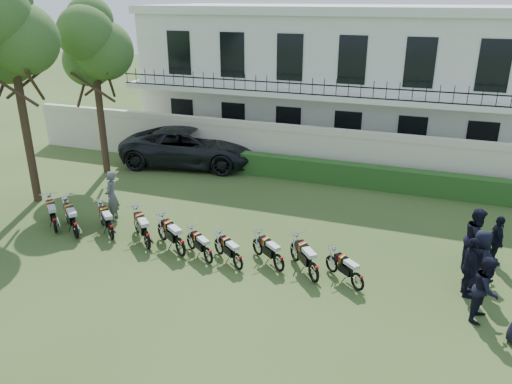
# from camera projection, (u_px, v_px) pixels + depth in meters

# --- Properties ---
(ground) EXTENTS (100.00, 100.00, 0.00)m
(ground) POSITION_uv_depth(u_px,v_px,m) (243.00, 249.00, 16.62)
(ground) COLOR #2F481C
(ground) RESTS_ON ground
(perimeter_wall) EXTENTS (30.00, 0.35, 2.30)m
(perimeter_wall) POSITION_uv_depth(u_px,v_px,m) (306.00, 150.00, 23.18)
(perimeter_wall) COLOR beige
(perimeter_wall) RESTS_ON ground
(hedge) EXTENTS (18.00, 0.60, 1.00)m
(hedge) POSITION_uv_depth(u_px,v_px,m) (323.00, 171.00, 22.40)
(hedge) COLOR #224B1B
(hedge) RESTS_ON ground
(building) EXTENTS (20.40, 9.60, 7.40)m
(building) POSITION_uv_depth(u_px,v_px,m) (336.00, 77.00, 27.45)
(building) COLOR silver
(building) RESTS_ON ground
(tree_west_mid) EXTENTS (3.40, 3.20, 8.82)m
(tree_west_mid) POSITION_uv_depth(u_px,v_px,m) (10.00, 31.00, 18.09)
(tree_west_mid) COLOR #473323
(tree_west_mid) RESTS_ON ground
(tree_west_near) EXTENTS (3.40, 3.20, 7.90)m
(tree_west_near) POSITION_uv_depth(u_px,v_px,m) (93.00, 44.00, 21.71)
(tree_west_near) COLOR #473323
(tree_west_near) RESTS_ON ground
(motorcycle_0) EXTENTS (1.51, 1.43, 1.08)m
(motorcycle_0) POSITION_uv_depth(u_px,v_px,m) (54.00, 220.00, 17.51)
(motorcycle_0) COLOR black
(motorcycle_0) RESTS_ON ground
(motorcycle_1) EXTENTS (1.67, 1.42, 1.14)m
(motorcycle_1) POSITION_uv_depth(u_px,v_px,m) (75.00, 225.00, 17.09)
(motorcycle_1) COLOR black
(motorcycle_1) RESTS_ON ground
(motorcycle_2) EXTENTS (1.52, 1.34, 1.06)m
(motorcycle_2) POSITION_uv_depth(u_px,v_px,m) (111.00, 227.00, 17.03)
(motorcycle_2) COLOR black
(motorcycle_2) RESTS_ON ground
(motorcycle_3) EXTENTS (1.55, 1.48, 1.11)m
(motorcycle_3) POSITION_uv_depth(u_px,v_px,m) (147.00, 236.00, 16.37)
(motorcycle_3) COLOR black
(motorcycle_3) RESTS_ON ground
(motorcycle_4) EXTENTS (1.71, 1.25, 1.11)m
(motorcycle_4) POSITION_uv_depth(u_px,v_px,m) (180.00, 243.00, 15.90)
(motorcycle_4) COLOR black
(motorcycle_4) RESTS_ON ground
(motorcycle_5) EXTENTS (1.42, 1.05, 0.92)m
(motorcycle_5) POSITION_uv_depth(u_px,v_px,m) (208.00, 252.00, 15.52)
(motorcycle_5) COLOR black
(motorcycle_5) RESTS_ON ground
(motorcycle_6) EXTENTS (1.43, 1.10, 0.94)m
(motorcycle_6) POSITION_uv_depth(u_px,v_px,m) (238.00, 258.00, 15.15)
(motorcycle_6) COLOR black
(motorcycle_6) RESTS_ON ground
(motorcycle_7) EXTENTS (1.45, 1.16, 0.97)m
(motorcycle_7) POSITION_uv_depth(u_px,v_px,m) (279.00, 259.00, 15.07)
(motorcycle_7) COLOR black
(motorcycle_7) RESTS_ON ground
(motorcycle_8) EXTENTS (1.33, 1.55, 1.06)m
(motorcycle_8) POSITION_uv_depth(u_px,v_px,m) (314.00, 268.00, 14.48)
(motorcycle_8) COLOR black
(motorcycle_8) RESTS_ON ground
(motorcycle_9) EXTENTS (1.37, 1.15, 0.93)m
(motorcycle_9) POSITION_uv_depth(u_px,v_px,m) (358.00, 277.00, 14.09)
(motorcycle_9) COLOR black
(motorcycle_9) RESTS_ON ground
(suv) EXTENTS (7.12, 4.24, 1.85)m
(suv) POSITION_uv_depth(u_px,v_px,m) (191.00, 147.00, 24.57)
(suv) COLOR black
(suv) RESTS_ON ground
(inspector) EXTENTS (0.66, 0.81, 1.92)m
(inspector) POSITION_uv_depth(u_px,v_px,m) (112.00, 196.00, 18.41)
(inspector) COLOR #5D5D62
(inspector) RESTS_ON ground
(officer_1) EXTENTS (0.91, 1.03, 1.79)m
(officer_1) POSITION_uv_depth(u_px,v_px,m) (486.00, 289.00, 12.69)
(officer_1) COLOR black
(officer_1) RESTS_ON ground
(officer_2) EXTENTS (0.56, 1.08, 1.77)m
(officer_2) POSITION_uv_depth(u_px,v_px,m) (470.00, 267.00, 13.71)
(officer_2) COLOR black
(officer_2) RESTS_ON ground
(officer_3) EXTENTS (0.66, 0.93, 1.80)m
(officer_3) POSITION_uv_depth(u_px,v_px,m) (480.00, 260.00, 14.09)
(officer_3) COLOR black
(officer_3) RESTS_ON ground
(officer_4) EXTENTS (0.98, 1.11, 1.93)m
(officer_4) POSITION_uv_depth(u_px,v_px,m) (476.00, 238.00, 15.20)
(officer_4) COLOR black
(officer_4) RESTS_ON ground
(officer_5) EXTENTS (0.57, 1.00, 1.61)m
(officer_5) POSITION_uv_depth(u_px,v_px,m) (497.00, 240.00, 15.41)
(officer_5) COLOR black
(officer_5) RESTS_ON ground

